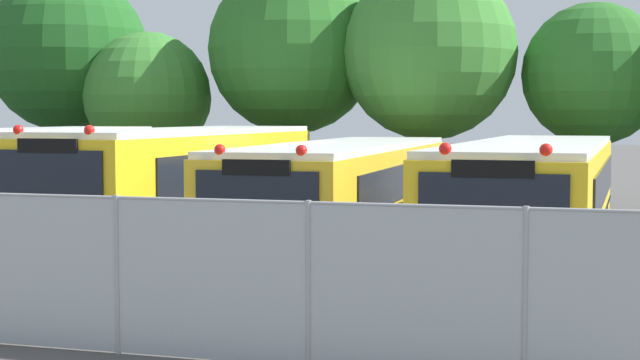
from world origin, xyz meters
The scene contains 12 objects.
ground_plane centered at (0.00, 0.00, 0.00)m, with size 160.00×160.00×0.00m, color #514F4C.
school_bus_0 centered at (-5.71, -0.27, 1.45)m, with size 2.61×9.62×2.77m.
school_bus_1 centered at (-1.87, 0.18, 1.46)m, with size 2.78×10.48×2.79m.
school_bus_2 centered at (1.85, 0.17, 1.32)m, with size 2.65×11.27×2.50m.
school_bus_3 centered at (5.75, -0.22, 1.36)m, with size 2.86×11.76×2.57m.
tree_0 centered at (-9.77, 8.59, 4.97)m, with size 5.18×5.18×7.56m.
tree_1 centered at (-6.47, 8.07, 3.50)m, with size 3.93×3.93×5.51m.
tree_2 centered at (-2.15, 8.77, 4.94)m, with size 5.11×5.11×7.47m.
tree_3 centered at (1.99, 8.35, 4.70)m, with size 5.03×5.03×7.25m.
tree_4 centered at (6.75, 8.98, 4.09)m, with size 4.00×4.00×6.09m.
chainlink_fence centered at (0.09, -8.65, 1.02)m, with size 17.37×0.07×1.97m.
traffic_cone centered at (5.65, -7.16, 0.30)m, with size 0.46×0.46×0.60m, color #EA5914.
Camera 1 is at (7.11, -19.31, 2.96)m, focal length 54.52 mm.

